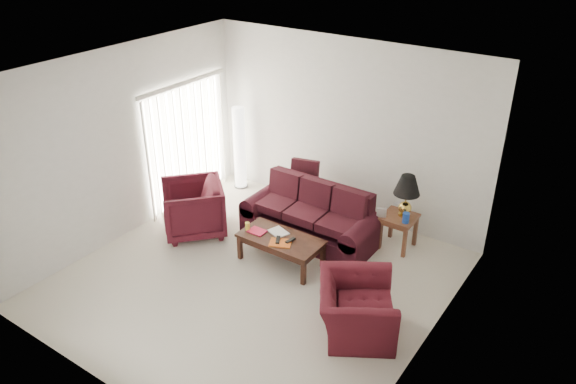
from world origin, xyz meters
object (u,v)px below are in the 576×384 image
at_px(armchair_right, 356,308).
at_px(sofa, 309,214).
at_px(armchair_left, 193,208).
at_px(coffee_table, 281,250).
at_px(end_table, 398,231).
at_px(floor_lamp, 239,148).

bearing_deg(armchair_right, sofa, 16.61).
height_order(armchair_left, coffee_table, armchair_left).
bearing_deg(end_table, armchair_left, -153.32).
distance_m(floor_lamp, coffee_table, 2.70).
relative_size(floor_lamp, armchair_left, 1.66).
xyz_separation_m(sofa, floor_lamp, (-2.05, 0.82, 0.36)).
distance_m(sofa, end_table, 1.40).
bearing_deg(armchair_right, coffee_table, 35.92).
relative_size(sofa, end_table, 3.92).
xyz_separation_m(end_table, armchair_right, (0.39, -2.07, 0.07)).
bearing_deg(sofa, end_table, 27.72).
relative_size(armchair_left, armchair_right, 0.90).
bearing_deg(coffee_table, sofa, 93.97).
bearing_deg(coffee_table, end_table, 50.63).
xyz_separation_m(armchair_right, coffee_table, (-1.63, 0.69, -0.13)).
xyz_separation_m(sofa, end_table, (1.26, 0.58, -0.17)).
height_order(floor_lamp, armchair_left, floor_lamp).
bearing_deg(end_table, sofa, -155.49).
bearing_deg(coffee_table, floor_lamp, 144.34).
xyz_separation_m(armchair_left, coffee_table, (1.67, 0.08, -0.22)).
bearing_deg(sofa, coffee_table, -85.37).
xyz_separation_m(end_table, coffee_table, (-1.24, -1.39, -0.06)).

